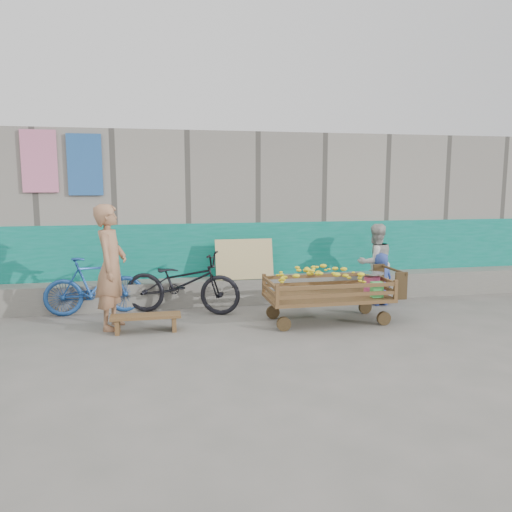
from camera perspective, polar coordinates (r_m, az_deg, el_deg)
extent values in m
plane|color=#5D5B55|center=(6.60, -0.47, -10.18)|extent=(80.00, 80.00, 0.00)
cube|color=gray|center=(10.34, -4.83, 4.96)|extent=(12.00, 3.00, 3.00)
cube|color=#04795F|center=(8.93, -3.64, -0.71)|extent=(12.00, 0.03, 1.40)
cube|color=#63615B|center=(8.78, -3.40, -4.01)|extent=(12.00, 0.50, 0.45)
cube|color=tan|center=(8.60, -1.33, -0.36)|extent=(1.00, 0.19, 0.68)
cube|color=pink|center=(8.90, -23.53, 9.91)|extent=(0.55, 0.03, 1.00)
cube|color=#2A5DA2|center=(8.79, -18.98, 9.85)|extent=(0.55, 0.03, 1.00)
cube|color=brown|center=(7.66, 8.16, -4.67)|extent=(1.85, 0.92, 0.05)
cylinder|color=#322413|center=(7.20, 3.20, -7.77)|extent=(0.21, 0.06, 0.21)
cube|color=brown|center=(6.97, 2.44, -4.47)|extent=(0.05, 0.05, 0.29)
cylinder|color=#322413|center=(7.83, 1.94, -6.44)|extent=(0.21, 0.06, 0.21)
cube|color=brown|center=(7.79, 0.92, -3.10)|extent=(0.05, 0.05, 0.29)
cylinder|color=#322413|center=(7.72, 14.39, -6.91)|extent=(0.21, 0.06, 0.21)
cube|color=brown|center=(7.59, 15.66, -3.72)|extent=(0.05, 0.05, 0.29)
cylinder|color=#322413|center=(8.31, 12.36, -5.76)|extent=(0.21, 0.06, 0.21)
cube|color=brown|center=(8.35, 12.98, -2.55)|extent=(0.05, 0.05, 0.29)
cube|color=brown|center=(7.24, 9.33, -4.42)|extent=(1.78, 0.04, 0.05)
cube|color=brown|center=(7.22, 9.35, -3.47)|extent=(1.78, 0.04, 0.05)
cube|color=brown|center=(8.03, 7.15, -3.12)|extent=(1.78, 0.04, 0.05)
cube|color=brown|center=(8.01, 7.17, -2.26)|extent=(1.78, 0.04, 0.05)
cube|color=brown|center=(7.39, 1.63, -4.06)|extent=(0.04, 0.86, 0.05)
cube|color=brown|center=(7.36, 1.64, -3.12)|extent=(0.04, 0.86, 0.05)
cube|color=brown|center=(7.98, 14.24, -3.39)|extent=(0.04, 0.86, 0.05)
cube|color=brown|center=(7.95, 14.27, -2.53)|extent=(0.04, 0.86, 0.05)
cylinder|color=#322413|center=(8.01, 15.50, -1.52)|extent=(0.04, 0.82, 0.04)
cube|color=#322413|center=(8.34, 13.84, -2.30)|extent=(0.18, 0.04, 0.41)
cube|color=#322413|center=(7.68, 16.25, -3.29)|extent=(0.18, 0.04, 0.41)
ellipsoid|color=#FFFB29|center=(7.58, 7.47, -2.86)|extent=(1.33, 0.72, 0.45)
cylinder|color=#CE4480|center=(7.90, 13.11, -3.24)|extent=(0.25, 0.25, 0.27)
cylinder|color=silver|center=(7.87, 13.14, -2.22)|extent=(0.03, 0.03, 0.06)
cylinder|color=silver|center=(7.86, 13.15, -1.92)|extent=(0.35, 0.35, 0.02)
cube|color=#41C457|center=(7.62, 13.65, -3.75)|extent=(0.16, 0.12, 0.23)
cube|color=brown|center=(7.30, -12.48, -6.73)|extent=(0.98, 0.29, 0.04)
cube|color=brown|center=(7.35, -15.54, -7.76)|extent=(0.06, 0.28, 0.20)
cube|color=brown|center=(7.33, -9.35, -7.60)|extent=(0.06, 0.28, 0.20)
imported|color=#A2704F|center=(7.47, -16.24, -1.20)|extent=(0.56, 0.73, 1.81)
imported|color=#BABBB4|center=(9.08, 13.46, -0.78)|extent=(0.75, 0.62, 1.40)
imported|color=#2C4294|center=(8.90, 14.07, -2.56)|extent=(0.46, 0.32, 0.91)
imported|color=black|center=(8.17, -8.43, -3.04)|extent=(2.02, 1.28, 1.00)
imported|color=#1E4993|center=(8.42, -17.96, -3.25)|extent=(1.59, 0.60, 0.94)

